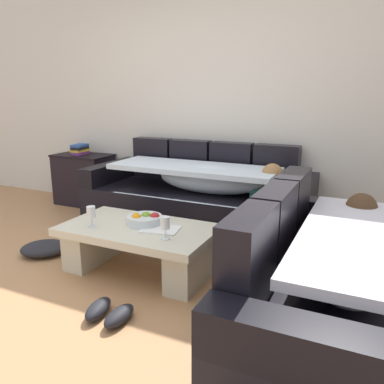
% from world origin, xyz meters
% --- Properties ---
extents(ground_plane, '(14.00, 14.00, 0.00)m').
position_xyz_m(ground_plane, '(0.00, 0.00, 0.00)').
color(ground_plane, '#B47E50').
extents(back_wall, '(9.00, 0.10, 2.70)m').
position_xyz_m(back_wall, '(0.00, 2.15, 1.35)').
color(back_wall, silver).
rests_on(back_wall, ground_plane).
extents(couch_along_wall, '(2.31, 0.92, 0.88)m').
position_xyz_m(couch_along_wall, '(0.27, 1.62, 0.33)').
color(couch_along_wall, black).
rests_on(couch_along_wall, ground_plane).
extents(couch_near_window, '(0.92, 1.87, 0.88)m').
position_xyz_m(couch_near_window, '(1.75, 0.15, 0.34)').
color(couch_near_window, black).
rests_on(couch_near_window, ground_plane).
extents(coffee_table, '(1.20, 0.68, 0.38)m').
position_xyz_m(coffee_table, '(0.25, 0.47, 0.24)').
color(coffee_table, beige).
rests_on(coffee_table, ground_plane).
extents(fruit_bowl, '(0.28, 0.28, 0.10)m').
position_xyz_m(fruit_bowl, '(0.27, 0.54, 0.42)').
color(fruit_bowl, silver).
rests_on(fruit_bowl, coffee_table).
extents(wine_glass_near_left, '(0.07, 0.07, 0.17)m').
position_xyz_m(wine_glass_near_left, '(-0.07, 0.31, 0.50)').
color(wine_glass_near_left, silver).
rests_on(wine_glass_near_left, coffee_table).
extents(wine_glass_near_right, '(0.07, 0.07, 0.17)m').
position_xyz_m(wine_glass_near_right, '(0.58, 0.33, 0.50)').
color(wine_glass_near_right, silver).
rests_on(wine_glass_near_right, coffee_table).
extents(open_magazine, '(0.31, 0.25, 0.01)m').
position_xyz_m(open_magazine, '(0.45, 0.48, 0.39)').
color(open_magazine, white).
rests_on(open_magazine, coffee_table).
extents(side_cabinet, '(0.72, 0.44, 0.64)m').
position_xyz_m(side_cabinet, '(-1.46, 1.85, 0.32)').
color(side_cabinet, black).
rests_on(side_cabinet, ground_plane).
extents(book_stack_on_cabinet, '(0.17, 0.23, 0.13)m').
position_xyz_m(book_stack_on_cabinet, '(-1.49, 1.85, 0.70)').
color(book_stack_on_cabinet, '#72337F').
rests_on(book_stack_on_cabinet, side_cabinet).
extents(pair_of_shoes, '(0.32, 0.29, 0.09)m').
position_xyz_m(pair_of_shoes, '(0.44, -0.19, 0.04)').
color(pair_of_shoes, black).
rests_on(pair_of_shoes, ground_plane).
extents(crumpled_garment, '(0.51, 0.50, 0.12)m').
position_xyz_m(crumpled_garment, '(-0.69, 0.39, 0.06)').
color(crumpled_garment, '#232328').
rests_on(crumpled_garment, ground_plane).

